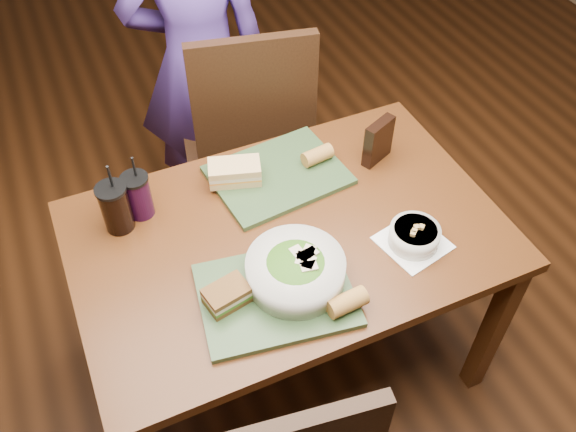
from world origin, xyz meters
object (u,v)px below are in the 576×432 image
object	(u,v)px
dining_table	(288,250)
tray_near	(276,295)
cup_cola	(116,207)
cup_berry	(138,195)
tray_far	(278,175)
sandwich_far	(235,172)
diner	(199,62)
sandwich_near	(227,295)
baguette_near	(347,302)
chair_far	(246,130)
soup_bowl	(414,236)
chip_bag	(378,141)
baguette_far	(317,155)
salad_bowl	(296,269)

from	to	relation	value
dining_table	tray_near	distance (m)	0.26
cup_cola	cup_berry	bearing A→B (deg)	21.55
tray_far	sandwich_far	distance (m)	0.15
tray_far	cup_cola	xyz separation A→B (m)	(-0.53, -0.00, 0.07)
sandwich_far	cup_cola	xyz separation A→B (m)	(-0.39, -0.03, 0.03)
diner	sandwich_near	world-z (taller)	diner
tray_near	baguette_near	distance (m)	0.20
chair_far	sandwich_far	bearing A→B (deg)	-114.54
tray_far	soup_bowl	size ratio (longest dim) A/B	1.94
soup_bowl	sandwich_far	world-z (taller)	sandwich_far
tray_near	chip_bag	xyz separation A→B (m)	(0.54, 0.39, 0.07)
diner	cup_berry	size ratio (longest dim) A/B	6.68
cup_berry	sandwich_far	bearing A→B (deg)	0.57
sandwich_near	chip_bag	size ratio (longest dim) A/B	0.85
dining_table	cup_berry	bearing A→B (deg)	146.04
chair_far	tray_near	size ratio (longest dim) A/B	2.53
cup_berry	baguette_far	bearing A→B (deg)	-2.43
baguette_near	cup_cola	distance (m)	0.74
tray_far	baguette_near	xyz separation A→B (m)	(-0.04, -0.56, 0.04)
diner	tray_near	bearing A→B (deg)	91.89
sandwich_near	soup_bowl	bearing A→B (deg)	-1.56
dining_table	diner	world-z (taller)	diner
soup_bowl	sandwich_near	xyz separation A→B (m)	(-0.58, 0.02, 0.01)
cup_berry	chip_bag	distance (m)	0.80
sandwich_near	cup_cola	distance (m)	0.46
sandwich_far	chip_bag	world-z (taller)	chip_bag
sandwich_far	diner	bearing A→B (deg)	81.29
dining_table	salad_bowl	bearing A→B (deg)	-107.96
tray_far	salad_bowl	world-z (taller)	salad_bowl
salad_bowl	sandwich_near	world-z (taller)	salad_bowl
diner	tray_near	world-z (taller)	diner
tray_near	tray_far	xyz separation A→B (m)	(0.20, 0.44, 0.00)
diner	baguette_near	bearing A→B (deg)	99.56
soup_bowl	baguette_far	size ratio (longest dim) A/B	2.10
tray_far	soup_bowl	bearing A→B (deg)	-59.21
baguette_near	cup_cola	size ratio (longest dim) A/B	0.43
tray_near	chip_bag	bearing A→B (deg)	35.74
salad_bowl	tray_near	bearing A→B (deg)	-163.29
tray_near	soup_bowl	distance (m)	0.45
cup_berry	chip_bag	bearing A→B (deg)	-5.70
tray_far	baguette_far	xyz separation A→B (m)	(0.14, 0.00, 0.03)
baguette_far	sandwich_far	bearing A→B (deg)	174.24
tray_near	sandwich_far	size ratio (longest dim) A/B	2.26
baguette_far	chip_bag	distance (m)	0.21
chair_far	cup_berry	xyz separation A→B (m)	(-0.51, -0.43, 0.24)
soup_bowl	sandwich_far	bearing A→B (deg)	130.78
baguette_far	baguette_near	bearing A→B (deg)	-108.24
tray_near	soup_bowl	bearing A→B (deg)	1.64
chair_far	tray_near	distance (m)	0.95
chair_far	diner	world-z (taller)	diner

